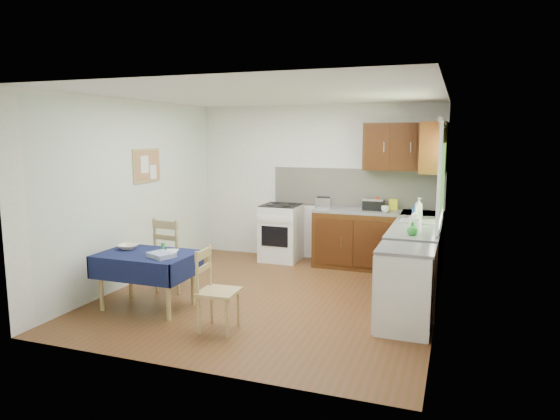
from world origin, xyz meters
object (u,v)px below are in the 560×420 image
(chair_far, at_px, (173,252))
(chair_near, at_px, (215,287))
(dining_table, at_px, (147,262))
(sandwich_press, at_px, (374,204))
(dish_rack, at_px, (419,220))
(kettle, at_px, (415,224))
(toaster, at_px, (324,203))

(chair_far, height_order, chair_near, chair_far)
(dining_table, distance_m, chair_near, 1.12)
(chair_near, distance_m, sandwich_press, 3.29)
(dining_table, bearing_deg, chair_near, -39.32)
(chair_far, xyz_separation_m, dish_rack, (2.99, 1.14, 0.41))
(dining_table, xyz_separation_m, kettle, (2.94, 1.07, 0.45))
(toaster, relative_size, kettle, 0.99)
(chair_far, distance_m, chair_near, 1.52)
(chair_far, xyz_separation_m, chair_near, (1.13, -1.01, -0.05))
(toaster, height_order, sandwich_press, toaster)
(chair_far, xyz_separation_m, kettle, (3.01, 0.40, 0.49))
(chair_far, bearing_deg, kettle, -165.67)
(chair_near, xyz_separation_m, kettle, (1.88, 1.41, 0.55))
(chair_near, distance_m, kettle, 2.41)
(toaster, distance_m, dish_rack, 1.68)
(dish_rack, bearing_deg, dining_table, -138.31)
(chair_near, height_order, toaster, toaster)
(dish_rack, bearing_deg, toaster, 161.96)
(dining_table, distance_m, kettle, 3.16)
(kettle, bearing_deg, chair_near, -143.10)
(toaster, distance_m, sandwich_press, 0.76)
(chair_far, distance_m, toaster, 2.49)
(sandwich_press, bearing_deg, toaster, -156.43)
(dish_rack, relative_size, kettle, 1.94)
(sandwich_press, distance_m, dish_rack, 1.15)
(dining_table, bearing_deg, sandwich_press, 29.45)
(dining_table, bearing_deg, chair_far, 74.53)
(chair_far, height_order, sandwich_press, sandwich_press)
(sandwich_press, bearing_deg, chair_far, -121.95)
(toaster, bearing_deg, dish_rack, -37.57)
(dining_table, distance_m, chair_far, 0.68)
(dining_table, bearing_deg, toaster, 39.66)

